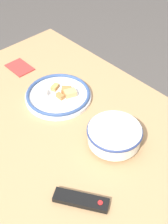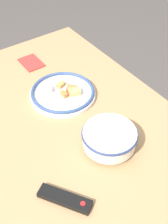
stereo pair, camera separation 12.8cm
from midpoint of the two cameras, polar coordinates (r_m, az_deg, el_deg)
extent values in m
plane|color=#4C4742|center=(1.88, -1.73, -17.55)|extent=(8.00, 8.00, 0.00)
cube|color=tan|center=(1.31, -2.36, -2.75)|extent=(1.29, 0.96, 0.04)
cylinder|color=tan|center=(2.07, -1.30, 4.68)|extent=(0.06, 0.06, 0.68)
cylinder|color=silver|center=(1.21, 7.61, -6.09)|extent=(0.09, 0.09, 0.01)
cylinder|color=silver|center=(1.18, 7.78, -4.86)|extent=(0.20, 0.20, 0.06)
cylinder|color=#B75B23|center=(1.19, 7.76, -5.02)|extent=(0.18, 0.18, 0.05)
torus|color=navy|center=(1.17, 7.89, -4.09)|extent=(0.21, 0.21, 0.01)
cylinder|color=white|center=(1.41, -1.30, 3.14)|extent=(0.30, 0.30, 0.02)
torus|color=#334C7F|center=(1.40, -1.31, 3.64)|extent=(0.29, 0.29, 0.01)
cube|color=silver|center=(1.40, -4.53, 3.81)|extent=(0.04, 0.06, 0.03)
cube|color=tan|center=(1.39, 0.90, 3.55)|extent=(0.05, 0.06, 0.02)
cube|color=#B2753D|center=(1.38, -1.02, 3.17)|extent=(0.04, 0.02, 0.02)
cube|color=#B2753D|center=(1.41, 0.27, 4.18)|extent=(0.06, 0.06, 0.02)
cube|color=tan|center=(1.43, -1.72, 4.88)|extent=(0.04, 0.05, 0.02)
cube|color=black|center=(1.06, 0.02, -15.79)|extent=(0.18, 0.14, 0.02)
cylinder|color=red|center=(1.04, 3.45, -16.59)|extent=(0.02, 0.02, 0.00)
cube|color=#B2332D|center=(1.63, -7.40, 8.84)|extent=(0.13, 0.09, 0.01)
camera|label=1|loc=(0.06, -87.13, 2.75)|focal=50.00mm
camera|label=2|loc=(0.06, 92.87, -2.75)|focal=50.00mm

